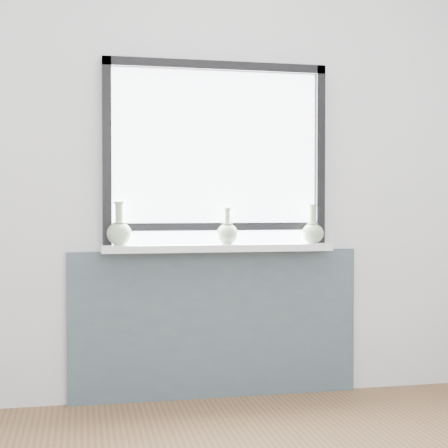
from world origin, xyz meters
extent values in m
cube|color=silver|center=(0.00, 1.81, 1.30)|extent=(3.60, 0.02, 2.60)
cube|color=#47555F|center=(0.00, 1.78, 0.43)|extent=(1.70, 0.03, 0.86)
cube|color=white|center=(0.00, 1.71, 0.88)|extent=(1.32, 0.18, 0.04)
cube|color=black|center=(-0.62, 1.76, 1.43)|extent=(0.05, 0.06, 1.05)
cube|color=black|center=(0.62, 1.76, 1.43)|extent=(0.05, 0.06, 1.05)
cube|color=black|center=(0.00, 1.76, 1.92)|extent=(1.30, 0.06, 0.05)
cube|color=black|center=(0.00, 1.76, 1.00)|extent=(1.20, 0.05, 0.04)
cube|color=white|center=(0.00, 1.79, 1.40)|extent=(1.20, 0.01, 1.00)
cylinder|color=#A4BF93|center=(-0.56, 1.71, 0.90)|extent=(0.06, 0.06, 0.01)
ellipsoid|color=#A4BF93|center=(-0.56, 1.71, 0.96)|extent=(0.14, 0.14, 0.13)
cone|color=#A4BF93|center=(-0.56, 1.71, 1.01)|extent=(0.08, 0.08, 0.03)
cylinder|color=#A4BF93|center=(-0.56, 1.71, 1.07)|extent=(0.05, 0.05, 0.12)
cylinder|color=#A4BF93|center=(-0.56, 1.71, 1.14)|extent=(0.06, 0.06, 0.01)
cylinder|color=#A4BF93|center=(0.05, 1.71, 0.90)|extent=(0.06, 0.06, 0.01)
ellipsoid|color=#A4BF93|center=(0.05, 1.71, 0.96)|extent=(0.13, 0.13, 0.12)
cone|color=#A4BF93|center=(0.05, 1.71, 1.00)|extent=(0.07, 0.07, 0.03)
cylinder|color=#A4BF93|center=(0.05, 1.71, 1.05)|extent=(0.03, 0.03, 0.10)
cylinder|color=#A4BF93|center=(0.05, 1.71, 1.10)|extent=(0.05, 0.05, 0.01)
cylinder|color=#A4BF93|center=(0.56, 1.69, 0.90)|extent=(0.06, 0.06, 0.01)
ellipsoid|color=#A4BF93|center=(0.56, 1.69, 0.96)|extent=(0.13, 0.13, 0.12)
cone|color=#A4BF93|center=(0.56, 1.69, 1.00)|extent=(0.07, 0.07, 0.03)
cylinder|color=#A4BF93|center=(0.56, 1.69, 1.06)|extent=(0.04, 0.04, 0.12)
cylinder|color=#A4BF93|center=(0.56, 1.69, 1.12)|extent=(0.06, 0.06, 0.01)
camera|label=1|loc=(-0.77, -2.12, 1.11)|focal=55.00mm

